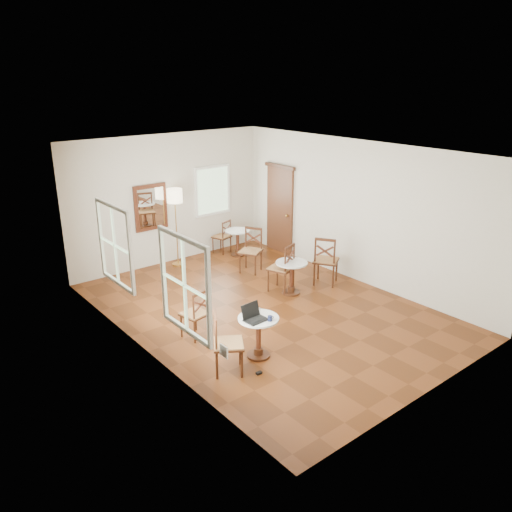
{
  "coord_description": "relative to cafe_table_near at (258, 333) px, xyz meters",
  "views": [
    {
      "loc": [
        -5.71,
        -6.74,
        4.25
      ],
      "look_at": [
        0.0,
        0.3,
        1.0
      ],
      "focal_mm": 35.83,
      "sensor_mm": 36.0,
      "label": 1
    }
  ],
  "objects": [
    {
      "name": "navy_mug",
      "position": [
        0.07,
        -0.2,
        0.3
      ],
      "size": [
        0.11,
        0.07,
        0.08
      ],
      "color": "#0F1533",
      "rests_on": "cafe_table_near"
    },
    {
      "name": "cafe_table_mid",
      "position": [
        2.09,
        1.49,
        -0.0
      ],
      "size": [
        0.64,
        0.64,
        0.68
      ],
      "color": "#401F10",
      "rests_on": "ground"
    },
    {
      "name": "ground",
      "position": [
        1.2,
        1.24,
        -0.42
      ],
      "size": [
        7.0,
        7.0,
        0.0
      ],
      "primitive_type": "plane",
      "color": "#612D10",
      "rests_on": "ground"
    },
    {
      "name": "room_shell",
      "position": [
        1.14,
        1.51,
        1.47
      ],
      "size": [
        5.02,
        7.02,
        3.01
      ],
      "color": "beige",
      "rests_on": "ground"
    },
    {
      "name": "cafe_table_back",
      "position": [
        2.64,
        4.04,
        -0.02
      ],
      "size": [
        0.61,
        0.61,
        0.65
      ],
      "color": "#401F10",
      "rests_on": "ground"
    },
    {
      "name": "chair_near_a",
      "position": [
        -0.42,
        1.16,
        0.01
      ],
      "size": [
        0.47,
        0.47,
        0.88
      ],
      "rotation": [
        0.0,
        0.0,
        3.32
      ],
      "color": "#401F10",
      "rests_on": "ground"
    },
    {
      "name": "chair_back_b",
      "position": [
        2.23,
        2.99,
        0.07
      ],
      "size": [
        0.63,
        0.63,
        0.99
      ],
      "rotation": [
        0.0,
        0.0,
        -1.05
      ],
      "color": "#401F10",
      "rests_on": "ground"
    },
    {
      "name": "chair_back_a",
      "position": [
        2.48,
        4.45,
        -0.0
      ],
      "size": [
        0.48,
        0.48,
        0.84
      ],
      "rotation": [
        0.0,
        0.0,
        3.44
      ],
      "color": "#401F10",
      "rests_on": "ground"
    },
    {
      "name": "chair_mid_b",
      "position": [
        3.0,
        1.41,
        0.11
      ],
      "size": [
        0.68,
        0.68,
        1.07
      ],
      "rotation": [
        0.0,
        0.0,
        2.14
      ],
      "color": "#401F10",
      "rests_on": "ground"
    },
    {
      "name": "cafe_table_near",
      "position": [
        0.0,
        0.0,
        0.0
      ],
      "size": [
        0.65,
        0.65,
        0.68
      ],
      "color": "#401F10",
      "rests_on": "ground"
    },
    {
      "name": "floor_lamp",
      "position": [
        1.15,
        4.39,
        1.11
      ],
      "size": [
        0.35,
        0.35,
        1.81
      ],
      "color": "#BF8C3F",
      "rests_on": "ground"
    },
    {
      "name": "laptop",
      "position": [
        -0.1,
        0.0,
        0.32
      ],
      "size": [
        0.36,
        0.3,
        0.24
      ],
      "rotation": [
        0.0,
        0.0,
        0.06
      ],
      "color": "black",
      "rests_on": "cafe_table_near"
    },
    {
      "name": "mouse",
      "position": [
        -0.1,
        0.13,
        0.28
      ],
      "size": [
        0.1,
        0.08,
        0.03
      ],
      "primitive_type": "ellipsoid",
      "rotation": [
        0.0,
        0.0,
        -0.36
      ],
      "color": "black",
      "rests_on": "cafe_table_near"
    },
    {
      "name": "chair_mid_a",
      "position": [
        2.04,
        1.72,
        0.08
      ],
      "size": [
        0.6,
        0.6,
        1.01
      ],
      "rotation": [
        0.0,
        0.0,
        3.49
      ],
      "color": "#401F10",
      "rests_on": "ground"
    },
    {
      "name": "water_glass",
      "position": [
        0.1,
        0.11,
        0.31
      ],
      "size": [
        0.06,
        0.06,
        0.09
      ],
      "primitive_type": "cylinder",
      "color": "white",
      "rests_on": "cafe_table_near"
    },
    {
      "name": "power_adapter",
      "position": [
        -0.32,
        -0.4,
        -0.4
      ],
      "size": [
        0.09,
        0.05,
        0.04
      ],
      "primitive_type": "cube",
      "color": "black",
      "rests_on": "ground"
    },
    {
      "name": "chair_near_b",
      "position": [
        -0.65,
        -0.05,
        0.06
      ],
      "size": [
        0.62,
        0.62,
        0.97
      ],
      "rotation": [
        0.0,
        0.0,
        0.99
      ],
      "color": "#401F10",
      "rests_on": "ground"
    }
  ]
}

